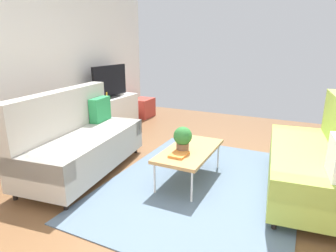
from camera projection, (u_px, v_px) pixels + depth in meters
name	position (u px, v px, depth m)	size (l,w,h in m)	color
ground_plane	(196.00, 186.00, 3.51)	(7.68, 7.68, 0.00)	brown
wall_far	(24.00, 60.00, 4.29)	(6.40, 0.12, 2.90)	white
area_rug	(202.00, 184.00, 3.55)	(2.90, 2.20, 0.01)	slate
couch_beige	(80.00, 140.00, 3.82)	(1.99, 1.08, 1.10)	#B2ADA3
couch_green	(317.00, 159.00, 3.22)	(1.98, 1.03, 1.10)	#A3BC4C
coffee_table	(190.00, 151.00, 3.57)	(1.10, 0.56, 0.42)	#B7844C
tv_console	(111.00, 113.00, 5.83)	(1.40, 0.44, 0.64)	silver
tv	(110.00, 82.00, 5.65)	(1.00, 0.20, 0.64)	black
storage_trunk	(143.00, 108.00, 6.77)	(0.52, 0.40, 0.44)	#B2382D
potted_plant	(183.00, 138.00, 3.45)	(0.23, 0.23, 0.31)	brown
table_book_0	(179.00, 155.00, 3.35)	(0.24, 0.18, 0.03)	orange
vase_0	(88.00, 98.00, 5.24)	(0.08, 0.08, 0.16)	#B24C4C
vase_1	(93.00, 98.00, 5.37)	(0.12, 0.12, 0.14)	#4C72B2
bottle_0	(103.00, 94.00, 5.47)	(0.04, 0.04, 0.24)	purple
bottle_1	(106.00, 96.00, 5.56)	(0.04, 0.04, 0.14)	gold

